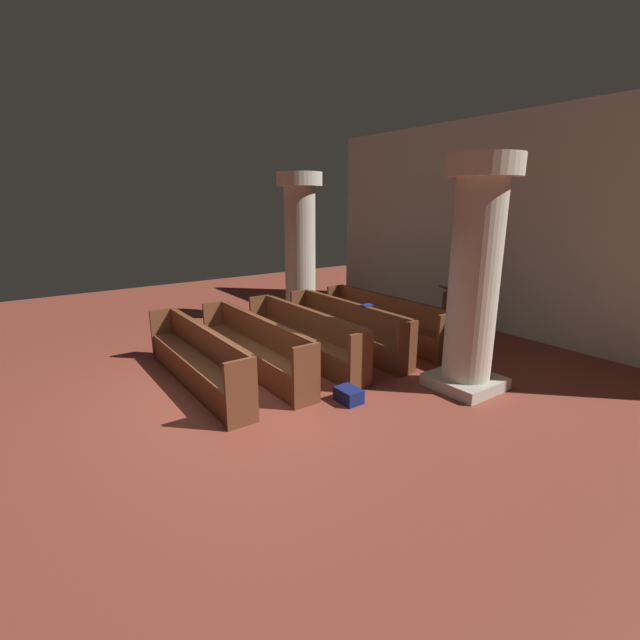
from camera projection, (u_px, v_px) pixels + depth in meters
name	position (u px, v px, depth m)	size (l,w,h in m)	color
ground_plane	(244.00, 393.00, 6.61)	(19.20, 19.20, 0.00)	brown
back_wall	(498.00, 226.00, 9.44)	(10.00, 0.16, 4.50)	beige
pew_row_0	(384.00, 318.00, 9.01)	(3.25, 0.46, 0.90)	brown
pew_row_1	(346.00, 325.00, 8.45)	(3.25, 0.46, 0.90)	brown
pew_row_2	(303.00, 334.00, 7.90)	(3.25, 0.47, 0.90)	brown
pew_row_3	(254.00, 344.00, 7.35)	(3.25, 0.46, 0.90)	brown
pew_row_4	(197.00, 356.00, 6.80)	(3.25, 0.46, 0.90)	brown
pillar_aisle_side	(475.00, 273.00, 6.38)	(1.04, 1.04, 3.40)	#B6AD9A
pillar_far_side	(300.00, 245.00, 10.32)	(1.04, 1.04, 3.40)	#B6AD9A
lectern	(451.00, 316.00, 9.28)	(0.48, 0.45, 1.08)	brown
hymn_book	(367.00, 305.00, 8.16)	(0.14, 0.21, 0.03)	navy
kneeler_box_navy	(349.00, 395.00, 6.31)	(0.38, 0.28, 0.21)	navy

